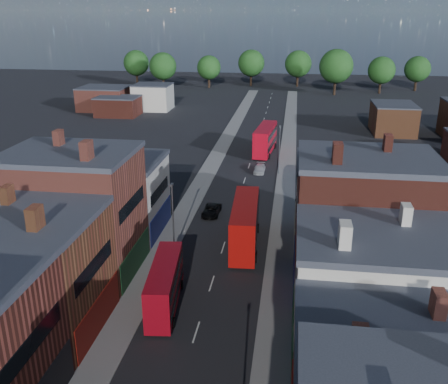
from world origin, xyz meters
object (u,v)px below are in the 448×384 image
(bus_0, at_px, (165,285))
(car_2, at_px, (211,211))
(car_3, at_px, (260,169))
(bus_1, at_px, (245,224))
(bus_2, at_px, (265,139))

(bus_0, bearing_deg, car_2, 82.15)
(bus_0, bearing_deg, car_3, 76.04)
(car_3, bearing_deg, bus_0, -96.20)
(bus_1, relative_size, car_3, 2.84)
(bus_1, xyz_separation_m, car_2, (-5.28, 8.56, -2.16))
(bus_2, distance_m, car_3, 12.06)
(bus_0, relative_size, bus_1, 0.82)
(bus_1, distance_m, bus_2, 39.75)
(bus_2, relative_size, car_3, 2.84)
(car_2, bearing_deg, bus_1, -57.36)
(bus_0, height_order, car_3, bus_0)
(bus_1, bearing_deg, car_2, 119.03)
(bus_0, xyz_separation_m, bus_1, (5.87, 13.31, 0.53))
(bus_2, bearing_deg, car_2, -93.80)
(bus_1, height_order, car_2, bus_1)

